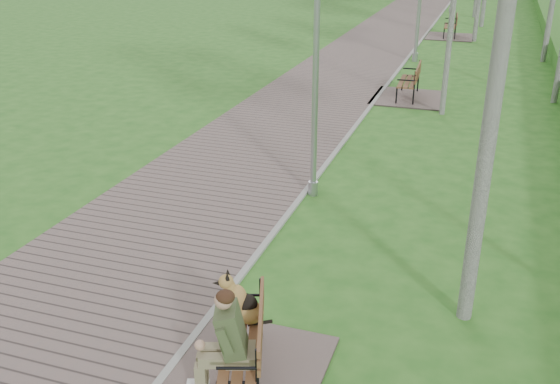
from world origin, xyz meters
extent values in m
plane|color=#2B6A20|center=(0.00, 0.00, 0.00)|extent=(120.00, 120.00, 0.00)
cube|color=#73615D|center=(-1.75, 21.50, 0.02)|extent=(3.50, 67.00, 0.04)
cube|color=#999993|center=(0.00, 21.50, 0.03)|extent=(0.10, 67.00, 0.05)
cube|color=#73615D|center=(0.83, -5.80, 0.02)|extent=(1.68, 1.87, 0.04)
cube|color=brown|center=(0.78, -5.80, 0.42)|extent=(0.85, 1.46, 0.04)
cube|color=brown|center=(0.99, -5.73, 0.67)|extent=(0.49, 1.34, 0.31)
cube|color=#73615D|center=(0.84, 6.81, 0.02)|extent=(1.97, 2.19, 0.04)
cube|color=brown|center=(0.79, 6.81, 0.49)|extent=(0.57, 1.66, 0.04)
cube|color=brown|center=(1.06, 6.82, 0.79)|extent=(0.12, 1.64, 0.36)
cube|color=#73615D|center=(1.09, 18.08, 0.02)|extent=(2.00, 2.22, 0.04)
cube|color=brown|center=(1.04, 18.08, 0.50)|extent=(0.61, 1.69, 0.04)
cube|color=brown|center=(1.30, 18.10, 0.80)|extent=(0.16, 1.66, 0.37)
cylinder|color=#9C9FA4|center=(0.16, -0.75, 0.13)|extent=(0.18, 0.18, 0.26)
cylinder|color=#9C9FA4|center=(0.16, -0.75, 2.20)|extent=(0.11, 0.11, 4.41)
cylinder|color=#9C9FA4|center=(0.32, 12.20, 0.16)|extent=(0.21, 0.21, 0.31)
cylinder|color=#9C9FA4|center=(0.41, 26.80, 0.15)|extent=(0.19, 0.19, 0.29)
camera|label=1|loc=(2.98, -10.95, 4.60)|focal=40.00mm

